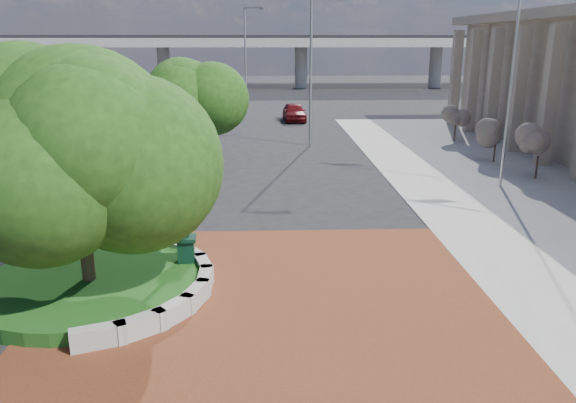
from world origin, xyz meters
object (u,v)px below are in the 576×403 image
Objects in this scene: post_clock at (183,200)px; flagpole_b at (513,66)px; parked_car at (294,112)px; street_lamp_near at (314,61)px; street_lamp_far at (247,50)px.

post_clock is 17.33m from flagpole_b.
parked_car is 12.90m from street_lamp_near.
street_lamp_near is (0.72, -11.98, 4.73)m from parked_car.
street_lamp_far reaches higher than parked_car.
post_clock is at bearing -104.56° from street_lamp_near.
street_lamp_far reaches higher than street_lamp_near.
street_lamp_near reaches higher than parked_car.
parked_car is 0.49× the size of street_lamp_near.
parked_car is at bearing 93.44° from street_lamp_near.
street_lamp_near is (5.53, 21.31, 3.21)m from post_clock.
flagpole_b is (8.88, -23.21, 4.90)m from parked_car.
flagpole_b reaches higher than street_lamp_near.
street_lamp_far is (-13.20, 33.49, 0.18)m from flagpole_b.
parked_car is (4.81, 33.28, -1.51)m from post_clock.
street_lamp_far is (-5.03, 22.26, 0.35)m from street_lamp_near.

